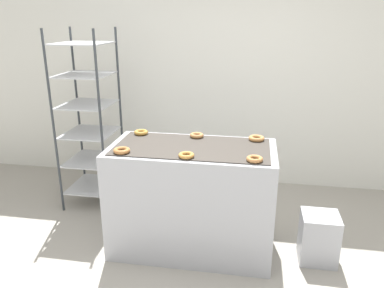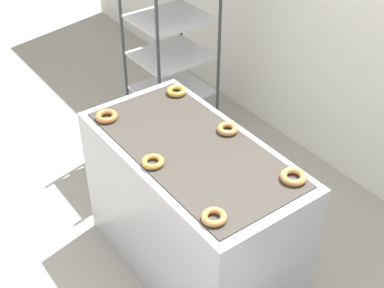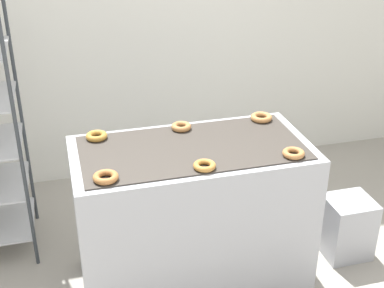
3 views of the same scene
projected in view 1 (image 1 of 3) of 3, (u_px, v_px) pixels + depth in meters
name	position (u px, v px, depth m)	size (l,w,h in m)	color
wall_back	(214.00, 67.00, 4.34)	(8.00, 0.05, 2.80)	silver
fryer_machine	(192.00, 198.00, 3.22)	(1.37, 0.70, 0.95)	#A8AAB2
baking_rack_cart	(89.00, 119.00, 3.89)	(0.52, 0.57, 1.86)	#33383D
glaze_bin	(319.00, 238.00, 3.11)	(0.30, 0.28, 0.42)	#A8AAB2
donut_near_left	(122.00, 151.00, 2.92)	(0.13, 0.13, 0.04)	#A76A37
donut_near_center	(186.00, 155.00, 2.82)	(0.12, 0.12, 0.03)	#B77C37
donut_near_right	(255.00, 159.00, 2.75)	(0.12, 0.12, 0.03)	#AD723E
donut_far_left	(141.00, 132.00, 3.38)	(0.13, 0.13, 0.03)	#B07D32
donut_far_center	(197.00, 135.00, 3.29)	(0.12, 0.12, 0.03)	#AC7441
donut_far_right	(257.00, 138.00, 3.21)	(0.14, 0.14, 0.04)	#B67A44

